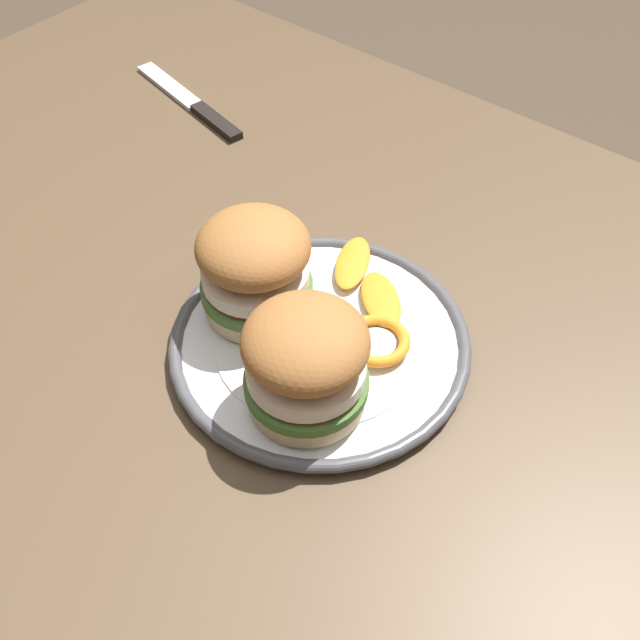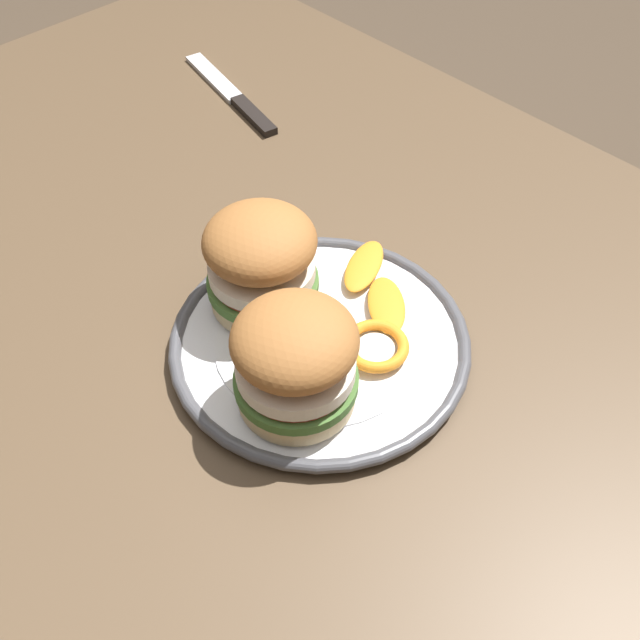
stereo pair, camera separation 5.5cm
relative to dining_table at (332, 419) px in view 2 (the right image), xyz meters
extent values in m
cube|color=brown|center=(0.00, 0.00, 0.08)|extent=(1.47, 0.92, 0.03)
cube|color=brown|center=(0.68, -0.40, -0.30)|extent=(0.06, 0.06, 0.74)
cylinder|color=white|center=(0.02, 0.00, 0.10)|extent=(0.25, 0.25, 0.01)
torus|color=#4C4C51|center=(0.02, 0.00, 0.11)|extent=(0.28, 0.28, 0.01)
cylinder|color=white|center=(0.02, 0.00, 0.11)|extent=(0.19, 0.19, 0.00)
cylinder|color=beige|center=(-0.02, 0.06, 0.12)|extent=(0.10, 0.10, 0.02)
cylinder|color=#477033|center=(-0.02, 0.06, 0.14)|extent=(0.10, 0.10, 0.01)
cylinder|color=#BC3828|center=(-0.02, 0.06, 0.14)|extent=(0.09, 0.09, 0.01)
cylinder|color=silver|center=(-0.02, 0.06, 0.15)|extent=(0.10, 0.10, 0.01)
ellipsoid|color=#A36633|center=(-0.02, 0.06, 0.19)|extent=(0.14, 0.14, 0.05)
cylinder|color=beige|center=(0.09, 0.01, 0.12)|extent=(0.10, 0.10, 0.02)
cylinder|color=#477033|center=(0.09, 0.01, 0.14)|extent=(0.10, 0.10, 0.01)
cylinder|color=#BC3828|center=(0.09, 0.01, 0.14)|extent=(0.09, 0.09, 0.01)
cylinder|color=silver|center=(0.09, 0.01, 0.15)|extent=(0.10, 0.10, 0.01)
ellipsoid|color=#A36633|center=(0.09, 0.01, 0.19)|extent=(0.14, 0.14, 0.05)
torus|color=orange|center=(-0.03, -0.02, 0.12)|extent=(0.08, 0.08, 0.01)
cylinder|color=#F4E5C6|center=(-0.03, -0.02, 0.11)|extent=(0.03, 0.03, 0.00)
ellipsoid|color=orange|center=(0.00, -0.07, 0.12)|extent=(0.08, 0.07, 0.01)
ellipsoid|color=orange|center=(0.05, -0.09, 0.12)|extent=(0.06, 0.08, 0.01)
cube|color=silver|center=(0.45, -0.22, 0.10)|extent=(0.13, 0.05, 0.01)
cube|color=black|center=(0.35, -0.20, 0.10)|extent=(0.09, 0.04, 0.01)
camera|label=1|loc=(-0.26, 0.34, 0.63)|focal=42.12mm
camera|label=2|loc=(-0.30, 0.31, 0.63)|focal=42.12mm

